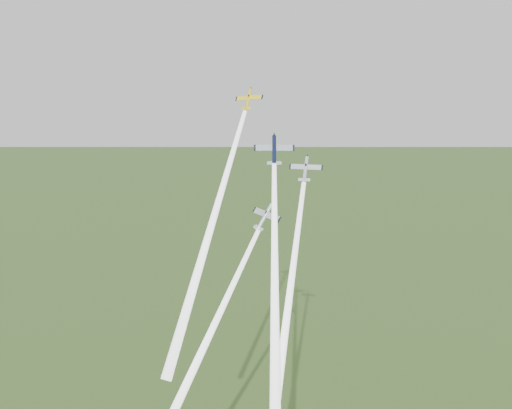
% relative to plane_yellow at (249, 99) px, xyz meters
% --- Properties ---
extents(plane_yellow, '(7.28, 4.77, 6.66)m').
position_rel_plane_yellow_xyz_m(plane_yellow, '(0.00, 0.00, 0.00)').
color(plane_yellow, yellow).
extents(smoke_trail_yellow, '(2.28, 36.34, 50.24)m').
position_rel_plane_yellow_xyz_m(smoke_trail_yellow, '(0.06, -19.13, -27.11)').
color(smoke_trail_yellow, white).
extents(plane_navy, '(10.08, 8.85, 7.57)m').
position_rel_plane_yellow_xyz_m(plane_navy, '(11.36, -11.22, -9.59)').
color(plane_navy, '#0C1438').
extents(smoke_trail_navy, '(16.32, 32.07, 47.39)m').
position_rel_plane_yellow_xyz_m(smoke_trail_navy, '(18.94, -27.68, -35.28)').
color(smoke_trail_navy, white).
extents(plane_silver_right, '(7.97, 6.28, 6.44)m').
position_rel_plane_yellow_xyz_m(plane_silver_right, '(16.52, -6.56, -13.80)').
color(plane_silver_right, silver).
extents(smoke_trail_silver_right, '(10.08, 40.88, 57.19)m').
position_rel_plane_yellow_xyz_m(smoke_trail_silver_right, '(20.69, -27.74, -44.39)').
color(smoke_trail_silver_right, white).
extents(plane_silver_low, '(9.67, 7.53, 7.79)m').
position_rel_plane_yellow_xyz_m(plane_silver_low, '(10.72, -14.31, -23.03)').
color(plane_silver_low, '#AFB7BE').
extents(smoke_trail_silver_low, '(14.43, 33.24, 48.02)m').
position_rel_plane_yellow_xyz_m(smoke_trail_silver_low, '(4.17, -31.44, -49.03)').
color(smoke_trail_silver_low, white).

